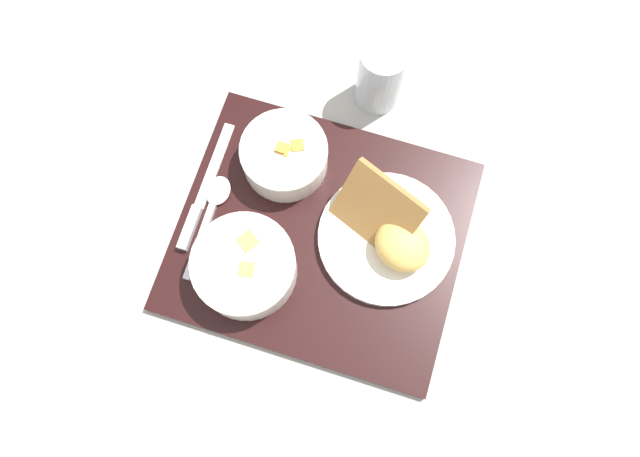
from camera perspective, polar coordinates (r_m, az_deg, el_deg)
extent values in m
plane|color=#ADA89E|center=(0.77, 0.00, -0.82)|extent=(4.00, 4.00, 0.00)
cube|color=black|center=(0.77, 0.00, -0.71)|extent=(0.38, 0.33, 0.01)
cylinder|color=silver|center=(0.77, -3.57, 7.24)|extent=(0.12, 0.12, 0.05)
torus|color=silver|center=(0.75, -3.67, 7.87)|extent=(0.12, 0.12, 0.01)
cylinder|color=#A8D184|center=(0.76, -5.77, 8.24)|extent=(0.06, 0.06, 0.01)
cylinder|color=#A8D184|center=(0.76, -4.07, 8.78)|extent=(0.04, 0.04, 0.02)
cylinder|color=#A8D184|center=(0.77, -4.84, 9.15)|extent=(0.05, 0.05, 0.02)
cylinder|color=#A8D184|center=(0.75, -3.95, 7.31)|extent=(0.06, 0.06, 0.02)
cylinder|color=#A8D184|center=(0.76, -3.48, 7.91)|extent=(0.07, 0.07, 0.02)
cube|color=orange|center=(0.76, -2.25, 8.15)|extent=(0.02, 0.02, 0.01)
cube|color=orange|center=(0.76, -4.66, 7.79)|extent=(0.02, 0.02, 0.01)
cube|color=orange|center=(0.75, -3.87, 7.92)|extent=(0.01, 0.01, 0.01)
cube|color=orange|center=(0.75, -3.61, 7.76)|extent=(0.02, 0.02, 0.01)
cylinder|color=silver|center=(0.73, -7.51, -3.84)|extent=(0.13, 0.13, 0.06)
torus|color=silver|center=(0.71, -7.76, -3.44)|extent=(0.13, 0.13, 0.01)
cylinder|color=olive|center=(0.72, -7.58, -3.73)|extent=(0.11, 0.11, 0.04)
cube|color=tan|center=(0.71, -7.30, -4.18)|extent=(0.02, 0.02, 0.01)
cube|color=tan|center=(0.71, -7.16, -1.38)|extent=(0.03, 0.03, 0.02)
cylinder|color=silver|center=(0.76, 6.62, -0.97)|extent=(0.18, 0.18, 0.01)
ellipsoid|color=#EAB756|center=(0.73, 8.26, -1.66)|extent=(0.10, 0.09, 0.04)
cube|color=#A37038|center=(0.73, 5.50, 1.43)|extent=(0.13, 0.11, 0.09)
cube|color=silver|center=(0.80, -10.51, 6.22)|extent=(0.02, 0.13, 0.00)
cube|color=silver|center=(0.78, -12.90, 0.06)|extent=(0.01, 0.06, 0.01)
ellipsoid|color=silver|center=(0.79, -10.18, 3.75)|extent=(0.03, 0.04, 0.01)
cube|color=silver|center=(0.77, -11.93, -1.29)|extent=(0.01, 0.11, 0.01)
cylinder|color=silver|center=(0.81, 6.10, 14.98)|extent=(0.07, 0.07, 0.11)
cylinder|color=silver|center=(0.83, 5.95, 14.30)|extent=(0.06, 0.06, 0.07)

